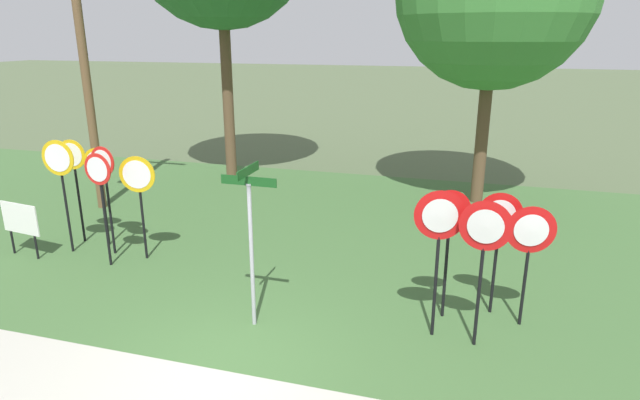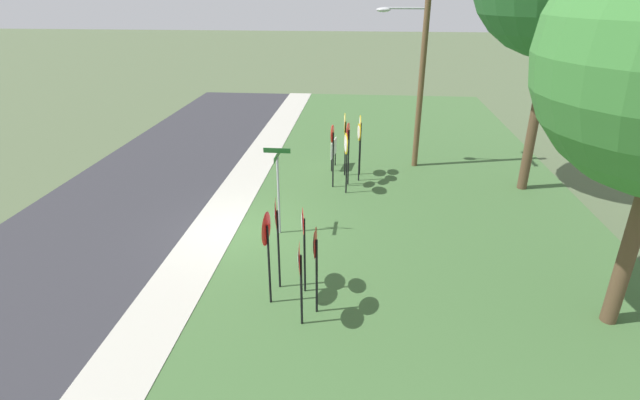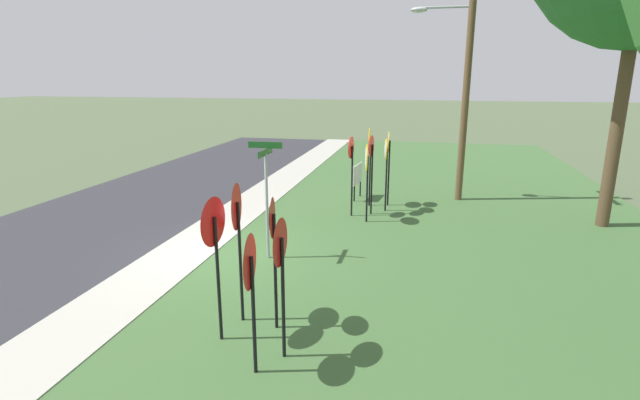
% 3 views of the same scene
% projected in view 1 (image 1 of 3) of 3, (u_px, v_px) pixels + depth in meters
% --- Properties ---
extents(ground_plane, '(160.00, 160.00, 0.00)m').
position_uv_depth(ground_plane, '(218.00, 373.00, 7.97)').
color(ground_plane, '#4C5B3D').
extents(grass_median, '(44.00, 12.00, 0.04)m').
position_uv_depth(grass_median, '(325.00, 234.00, 13.46)').
color(grass_median, '#3D6033').
rests_on(grass_median, ground_plane).
extents(stop_sign_near_left, '(0.67, 0.11, 2.49)m').
position_uv_depth(stop_sign_near_left, '(100.00, 186.00, 11.05)').
color(stop_sign_near_left, black).
rests_on(stop_sign_near_left, grass_median).
extents(stop_sign_near_right, '(0.79, 0.17, 2.35)m').
position_uv_depth(stop_sign_near_right, '(138.00, 185.00, 11.42)').
color(stop_sign_near_right, black).
rests_on(stop_sign_near_right, grass_median).
extents(stop_sign_far_left, '(0.67, 0.15, 2.36)m').
position_uv_depth(stop_sign_far_left, '(100.00, 176.00, 12.20)').
color(stop_sign_far_left, black).
rests_on(stop_sign_far_left, grass_median).
extents(stop_sign_far_center, '(0.65, 0.13, 2.50)m').
position_uv_depth(stop_sign_far_center, '(105.00, 178.00, 11.67)').
color(stop_sign_far_center, black).
rests_on(stop_sign_far_center, grass_median).
extents(stop_sign_far_right, '(0.80, 0.11, 2.62)m').
position_uv_depth(stop_sign_far_right, '(60.00, 171.00, 11.73)').
color(stop_sign_far_right, black).
rests_on(stop_sign_far_right, grass_median).
extents(stop_sign_center_tall, '(0.70, 0.11, 2.51)m').
position_uv_depth(stop_sign_center_tall, '(74.00, 169.00, 12.37)').
color(stop_sign_center_tall, black).
rests_on(stop_sign_center_tall, grass_median).
extents(yield_sign_near_left, '(0.74, 0.10, 2.26)m').
position_uv_depth(yield_sign_near_left, '(499.00, 225.00, 9.11)').
color(yield_sign_near_left, black).
rests_on(yield_sign_near_left, grass_median).
extents(yield_sign_near_right, '(0.69, 0.15, 2.35)m').
position_uv_depth(yield_sign_near_right, '(449.00, 225.00, 8.96)').
color(yield_sign_near_right, black).
rests_on(yield_sign_near_right, grass_median).
extents(yield_sign_far_left, '(0.80, 0.11, 2.45)m').
position_uv_depth(yield_sign_far_left, '(484.00, 240.00, 8.06)').
color(yield_sign_far_left, black).
rests_on(yield_sign_far_left, grass_median).
extents(yield_sign_far_right, '(0.81, 0.14, 2.16)m').
position_uv_depth(yield_sign_far_right, '(530.00, 239.00, 8.73)').
color(yield_sign_far_right, black).
rests_on(yield_sign_far_right, grass_median).
extents(yield_sign_center, '(0.80, 0.17, 2.53)m').
position_uv_depth(yield_sign_center, '(439.00, 229.00, 8.33)').
color(yield_sign_center, black).
rests_on(yield_sign_center, grass_median).
extents(street_name_post, '(0.96, 0.82, 2.82)m').
position_uv_depth(street_name_post, '(250.00, 233.00, 8.75)').
color(street_name_post, '#9EA0A8').
rests_on(street_name_post, grass_median).
extents(utility_pole, '(2.10, 2.10, 8.96)m').
position_uv_depth(utility_pole, '(77.00, 34.00, 13.94)').
color(utility_pole, brown).
rests_on(utility_pole, grass_median).
extents(notice_board, '(1.09, 0.18, 1.25)m').
position_uv_depth(notice_board, '(20.00, 221.00, 11.83)').
color(notice_board, black).
rests_on(notice_board, grass_median).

